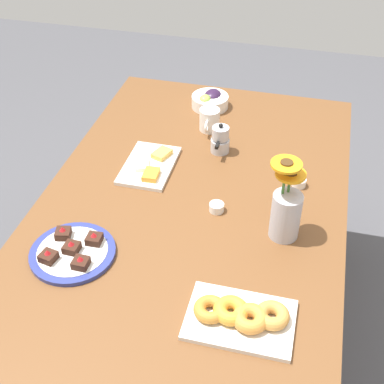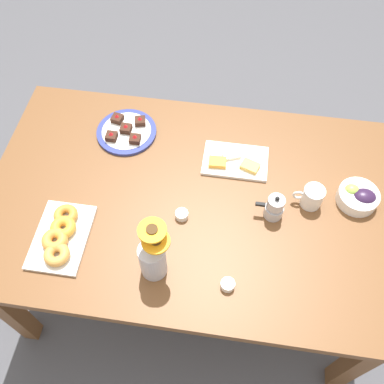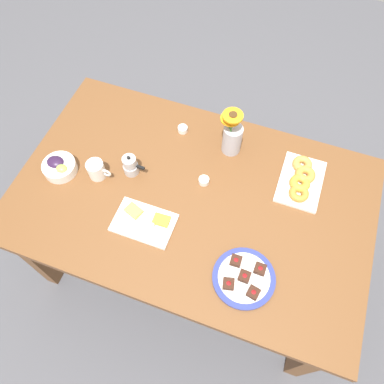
{
  "view_description": "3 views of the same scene",
  "coord_description": "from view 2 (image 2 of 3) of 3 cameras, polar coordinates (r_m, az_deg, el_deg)",
  "views": [
    {
      "loc": [
        1.31,
        0.33,
        1.87
      ],
      "look_at": [
        0.0,
        0.0,
        0.78
      ],
      "focal_mm": 50.0,
      "sensor_mm": 36.0,
      "label": 1
    },
    {
      "loc": [
        -0.13,
        0.86,
        2.13
      ],
      "look_at": [
        0.0,
        0.0,
        0.78
      ],
      "focal_mm": 40.0,
      "sensor_mm": 36.0,
      "label": 2
    },
    {
      "loc": [
        0.28,
        -0.76,
        2.21
      ],
      "look_at": [
        0.0,
        0.0,
        0.78
      ],
      "focal_mm": 35.0,
      "sensor_mm": 36.0,
      "label": 3
    }
  ],
  "objects": [
    {
      "name": "dessert_plate",
      "position": [
        1.85,
        -8.73,
        8.0
      ],
      "size": [
        0.25,
        0.25,
        0.05
      ],
      "color": "navy",
      "rests_on": "dining_table"
    },
    {
      "name": "grape_bowl",
      "position": [
        1.73,
        21.3,
        -0.57
      ],
      "size": [
        0.15,
        0.15,
        0.07
      ],
      "color": "white",
      "rests_on": "dining_table"
    },
    {
      "name": "croissant_platter",
      "position": [
        1.61,
        -17.12,
        -5.57
      ],
      "size": [
        0.19,
        0.28,
        0.05
      ],
      "color": "white",
      "rests_on": "dining_table"
    },
    {
      "name": "cheese_platter",
      "position": [
        1.74,
        5.72,
        4.14
      ],
      "size": [
        0.26,
        0.17,
        0.03
      ],
      "color": "white",
      "rests_on": "dining_table"
    },
    {
      "name": "flower_vase",
      "position": [
        1.42,
        -5.23,
        -8.72
      ],
      "size": [
        0.11,
        0.11,
        0.27
      ],
      "color": "#B2B2BC",
      "rests_on": "dining_table"
    },
    {
      "name": "moka_pot",
      "position": [
        1.59,
        10.93,
        -2.06
      ],
      "size": [
        0.11,
        0.07,
        0.12
      ],
      "color": "#B7B7BC",
      "rests_on": "dining_table"
    },
    {
      "name": "ground_plane",
      "position": [
        2.3,
        -0.0,
        -10.63
      ],
      "size": [
        6.0,
        6.0,
        0.0
      ],
      "primitive_type": "plane",
      "color": "#4C4C51"
    },
    {
      "name": "dining_table",
      "position": [
        1.71,
        -0.0,
        -2.28
      ],
      "size": [
        1.6,
        1.0,
        0.74
      ],
      "color": "brown",
      "rests_on": "ground_plane"
    },
    {
      "name": "coffee_mug",
      "position": [
        1.65,
        15.7,
        -0.6
      ],
      "size": [
        0.11,
        0.08,
        0.09
      ],
      "color": "white",
      "rests_on": "dining_table"
    },
    {
      "name": "jam_cup_berry",
      "position": [
        1.59,
        -1.38,
        -3.02
      ],
      "size": [
        0.05,
        0.05,
        0.03
      ],
      "color": "white",
      "rests_on": "dining_table"
    },
    {
      "name": "jam_cup_honey",
      "position": [
        1.47,
        4.78,
        -12.21
      ],
      "size": [
        0.05,
        0.05,
        0.03
      ],
      "color": "white",
      "rests_on": "dining_table"
    }
  ]
}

